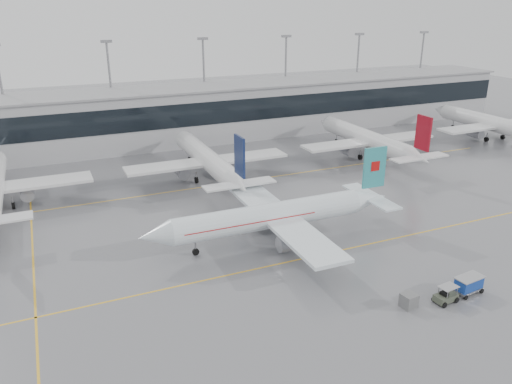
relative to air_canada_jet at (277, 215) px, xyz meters
name	(u,v)px	position (x,y,z in m)	size (l,w,h in m)	color
ground	(295,260)	(-0.62, -6.27, -3.59)	(320.00, 320.00, 0.00)	slate
taxi_line_main	(295,260)	(-0.62, -6.27, -3.58)	(120.00, 0.25, 0.01)	yellow
taxi_line_north	(215,185)	(-0.62, 23.73, -3.58)	(120.00, 0.25, 0.01)	yellow
taxi_line_cross	(33,254)	(-30.62, 8.73, -3.58)	(0.25, 60.00, 0.01)	yellow
terminal	(167,116)	(-0.62, 55.73, 2.41)	(180.00, 15.00, 12.00)	#A4A4A8
terminal_glass	(176,116)	(-0.62, 48.18, 3.91)	(180.00, 0.20, 5.00)	black
terminal_roof	(166,89)	(-0.62, 55.73, 8.61)	(182.00, 16.00, 0.40)	gray
light_masts	(159,80)	(-0.62, 61.73, 9.76)	(156.40, 1.00, 22.60)	gray
air_canada_jet	(277,215)	(0.00, 0.00, 0.00)	(36.07, 28.69, 11.32)	white
parked_jet_c	(208,160)	(-0.62, 27.42, 0.13)	(29.64, 36.96, 11.72)	silver
parked_jet_d	(368,139)	(34.38, 27.42, 0.13)	(29.64, 36.96, 11.72)	silver
parked_jet_e	(493,124)	(69.38, 27.42, 0.13)	(29.64, 36.96, 11.72)	silver
baggage_tug	(446,297)	(9.89, -21.00, -2.93)	(3.91, 1.87, 1.87)	#414739
baggage_cart	(469,284)	(13.47, -20.61, -2.39)	(3.48, 2.18, 2.04)	gray
gse_unit	(409,301)	(5.64, -20.13, -2.81)	(1.54, 1.43, 1.54)	slate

